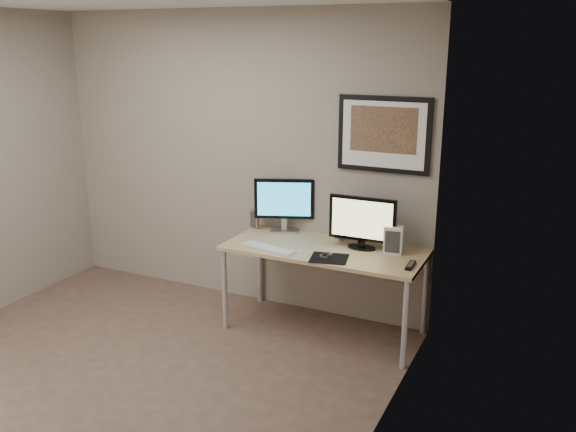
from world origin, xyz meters
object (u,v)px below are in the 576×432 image
speaker_right (340,228)px  fan_unit (393,240)px  monitor_tv (362,221)px  desk (324,256)px  monitor_large (284,203)px  keyboard (269,248)px  framed_art (384,134)px  speaker_left (255,219)px

speaker_right → fan_unit: 0.52m
monitor_tv → speaker_right: monitor_tv is taller
desk → fan_unit: fan_unit is taller
monitor_large → speaker_right: (0.52, -0.00, -0.16)m
speaker_right → fan_unit: fan_unit is taller
monitor_large → keyboard: monitor_large is taller
speaker_right → desk: bearing=-89.4°
framed_art → speaker_right: 0.86m
monitor_large → speaker_right: bearing=-21.8°
monitor_tv → fan_unit: 0.28m
desk → monitor_tv: size_ratio=2.94×
desk → keyboard: 0.45m
desk → framed_art: bearing=43.5°
keyboard → framed_art: bearing=48.3°
monitor_tv → fan_unit: size_ratio=2.48×
framed_art → monitor_large: size_ratio=1.54×
monitor_large → speaker_left: bearing=164.6°
speaker_right → keyboard: speaker_right is taller
desk → keyboard: size_ratio=3.34×
speaker_left → keyboard: speaker_left is taller
monitor_large → fan_unit: 1.04m
desk → framed_art: framed_art is taller
monitor_large → monitor_tv: 0.77m
monitor_large → fan_unit: size_ratio=2.23×
fan_unit → speaker_left: bearing=166.6°
framed_art → speaker_right: framed_art is taller
framed_art → monitor_tv: (-0.08, -0.22, -0.66)m
framed_art → monitor_large: framed_art is taller
desk → speaker_left: 0.80m
monitor_large → keyboard: size_ratio=1.02×
framed_art → monitor_tv: size_ratio=1.38×
speaker_left → keyboard: size_ratio=0.36×
monitor_large → speaker_right: size_ratio=2.49×
framed_art → fan_unit: bearing=-50.7°
monitor_tv → speaker_left: bearing=172.2°
desk → speaker_right: speaker_right is taller
desk → speaker_left: bearing=163.3°
desk → monitor_large: (-0.49, 0.26, 0.32)m
framed_art → speaker_right: size_ratio=3.82×
framed_art → fan_unit: 0.83m
desk → keyboard: (-0.39, -0.22, 0.07)m
framed_art → keyboard: 1.28m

